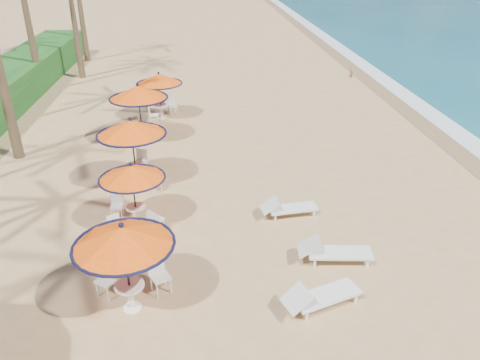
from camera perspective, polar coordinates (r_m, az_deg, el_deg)
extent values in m
plane|color=tan|center=(12.41, 8.93, -13.59)|extent=(160.00, 160.00, 0.00)
cube|color=white|center=(23.92, 25.61, 4.63)|extent=(1.20, 140.00, 0.04)
cube|color=olive|center=(23.49, 23.70, 4.64)|extent=(1.40, 140.00, 0.02)
cylinder|color=black|center=(11.44, -13.60, -10.53)|extent=(0.05, 0.05, 2.36)
cone|color=#F45915|center=(10.91, -14.11, -6.66)|extent=(2.36, 2.36, 0.51)
torus|color=black|center=(11.04, -13.98, -7.68)|extent=(2.37, 2.37, 0.07)
sphere|color=black|center=(10.76, -14.29, -5.33)|extent=(0.12, 0.12, 0.12)
cylinder|color=white|center=(11.73, -13.34, -12.41)|extent=(0.72, 0.72, 0.04)
cylinder|color=white|center=(11.94, -13.17, -13.68)|extent=(0.08, 0.08, 0.72)
cylinder|color=black|center=(14.84, -12.78, -1.84)|extent=(0.04, 0.04, 2.05)
cone|color=#F45915|center=(14.49, -13.09, 0.94)|extent=(2.05, 2.05, 0.45)
torus|color=black|center=(14.57, -13.01, 0.22)|extent=(2.05, 2.05, 0.06)
sphere|color=black|center=(14.38, -13.20, 1.87)|extent=(0.11, 0.11, 0.11)
cylinder|color=white|center=(15.05, -12.62, -3.24)|extent=(0.62, 0.62, 0.04)
cylinder|color=white|center=(15.19, -12.51, -4.20)|extent=(0.07, 0.07, 0.62)
cylinder|color=black|center=(17.32, -12.83, 3.24)|extent=(0.05, 0.05, 2.49)
cone|color=#F45915|center=(16.96, -13.16, 6.26)|extent=(2.49, 2.49, 0.54)
torus|color=black|center=(17.05, -13.08, 5.47)|extent=(2.49, 2.49, 0.08)
sphere|color=black|center=(16.86, -13.27, 7.25)|extent=(0.13, 0.13, 0.13)
cylinder|color=white|center=(17.52, -12.67, 1.72)|extent=(0.76, 0.76, 0.04)
cylinder|color=white|center=(17.67, -12.55, 0.67)|extent=(0.09, 0.09, 0.76)
cylinder|color=black|center=(21.23, -12.06, 7.83)|extent=(0.06, 0.06, 2.56)
cone|color=#F45915|center=(20.93, -12.32, 10.42)|extent=(2.56, 2.56, 0.56)
torus|color=black|center=(21.01, -12.25, 9.75)|extent=(2.56, 2.56, 0.08)
sphere|color=black|center=(20.85, -12.41, 11.27)|extent=(0.13, 0.13, 0.13)
cylinder|color=white|center=(21.40, -11.93, 6.51)|extent=(0.78, 0.78, 0.04)
cylinder|color=white|center=(21.53, -11.84, 5.60)|extent=(0.09, 0.09, 0.78)
cylinder|color=black|center=(24.11, -9.69, 10.00)|extent=(0.05, 0.05, 2.30)
cone|color=#F45915|center=(23.87, -9.86, 12.06)|extent=(2.30, 2.30, 0.50)
torus|color=black|center=(23.93, -9.82, 11.53)|extent=(2.30, 2.30, 0.07)
sphere|color=black|center=(23.80, -9.92, 12.73)|extent=(0.12, 0.12, 0.12)
cylinder|color=white|center=(24.25, -9.61, 8.93)|extent=(0.70, 0.70, 0.04)
cylinder|color=white|center=(24.35, -9.55, 8.20)|extent=(0.08, 0.08, 0.70)
cube|color=white|center=(11.99, 10.49, -13.65)|extent=(1.85, 1.20, 0.07)
cube|color=white|center=(11.45, 6.91, -14.14)|extent=(0.77, 0.80, 0.43)
cube|color=white|center=(12.09, 10.42, -14.24)|extent=(0.06, 0.06, 0.25)
cube|color=white|center=(13.47, 12.10, -8.68)|extent=(1.82, 0.81, 0.07)
cube|color=white|center=(13.19, 8.39, -7.94)|extent=(0.65, 0.70, 0.44)
cube|color=white|center=(13.57, 12.03, -9.25)|extent=(0.06, 0.06, 0.25)
cube|color=white|center=(15.40, 6.46, -3.43)|extent=(1.66, 0.79, 0.07)
cube|color=white|center=(15.08, 3.62, -3.10)|extent=(0.60, 0.65, 0.40)
cube|color=white|center=(15.48, 6.43, -3.91)|extent=(0.06, 0.06, 0.23)
cone|color=brown|center=(32.97, -19.68, 18.51)|extent=(0.44, 0.44, 8.07)
imported|color=#9A6C4E|center=(32.53, 13.42, 12.69)|extent=(0.30, 0.36, 0.84)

